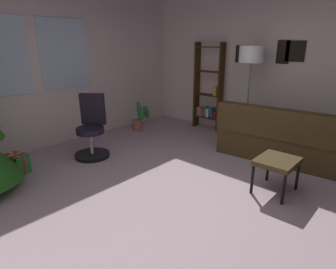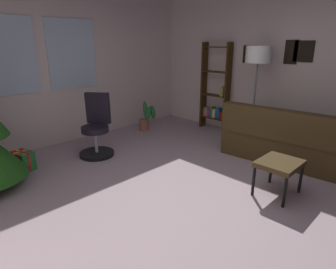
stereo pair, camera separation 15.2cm
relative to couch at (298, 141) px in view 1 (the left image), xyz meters
name	(u,v)px [view 1 (the left image)]	position (x,y,z in m)	size (l,w,h in m)	color
ground_plane	(190,198)	(-2.05, 0.56, -0.35)	(5.41, 5.92, 0.10)	#A79198
wall_back_with_windows	(56,63)	(-2.07, 3.57, 1.15)	(5.41, 0.12, 2.89)	beige
wall_right_with_frames	(288,63)	(0.70, 0.56, 1.15)	(0.12, 5.92, 2.89)	beige
couch	(298,141)	(0.00, 0.00, 0.00)	(1.71, 2.17, 0.87)	#3F2F18
footstool	(277,163)	(-1.29, -0.18, 0.08)	(0.52, 0.44, 0.44)	#3F2F18
gift_box_red	(16,163)	(-3.24, 2.81, -0.16)	(0.21, 0.31, 0.28)	red
gift_box_green	(20,164)	(-3.21, 2.74, -0.16)	(0.24, 0.25, 0.28)	#1E722D
office_chair	(92,133)	(-2.12, 2.54, 0.09)	(0.59, 0.58, 1.02)	black
bookshelf	(208,93)	(0.44, 2.03, 0.48)	(0.18, 0.64, 1.80)	#36240C
floor_lamp	(251,59)	(0.18, 1.00, 1.21)	(0.43, 0.43, 1.74)	slate
potted_plant	(140,118)	(-0.66, 2.97, -0.01)	(0.36, 0.30, 0.66)	#975743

